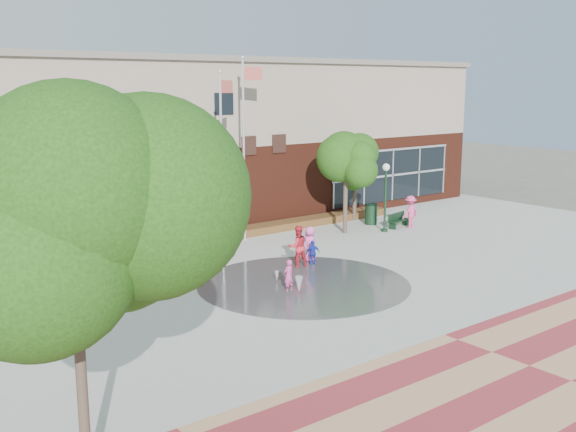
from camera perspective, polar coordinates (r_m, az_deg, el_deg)
ground at (r=24.60m, az=5.80°, el=-7.38°), size 120.00×120.00×0.00m
plaza_concrete at (r=27.48m, az=0.00°, el=-5.32°), size 46.00×18.00×0.01m
paver_band at (r=20.48m, az=19.78°, el=-11.88°), size 46.00×6.00×0.01m
splash_pad at (r=26.73m, az=1.33°, el=-5.80°), size 8.40×8.40×0.01m
library_building at (r=38.02m, az=-12.70°, el=6.12°), size 44.40×10.40×9.20m
flower_bed at (r=33.59m, az=-8.03°, el=-2.39°), size 26.00×1.20×0.40m
flagpole_left at (r=30.35m, az=-5.60°, el=5.20°), size 0.93×0.41×8.40m
flagpole_right at (r=33.30m, az=-3.69°, el=6.47°), size 1.11×0.29×9.12m
lamp_left at (r=23.22m, az=-20.00°, el=-3.11°), size 0.40×0.40×3.77m
lamp_right at (r=35.99m, az=8.26°, el=2.22°), size 0.39×0.39×3.68m
bench_left at (r=29.38m, az=-13.17°, el=-3.87°), size 2.04×0.57×1.03m
bench_mid at (r=32.38m, az=-6.26°, el=-2.31°), size 1.87×1.15×0.91m
bench_right at (r=37.53m, az=9.36°, el=-0.59°), size 1.67×0.77×0.81m
trash_can at (r=38.07m, az=7.05°, el=0.17°), size 0.72×0.72×1.19m
tree_big_left at (r=12.80m, az=-17.92°, el=0.73°), size 4.89×4.89×7.82m
tree_mid at (r=35.18m, az=4.94°, el=4.94°), size 3.27×3.27×5.52m
tree_small_right at (r=38.72m, az=5.70°, el=3.92°), size 2.38×2.38×4.06m
water_jet_a at (r=25.61m, az=0.93°, el=-6.56°), size 0.32×0.32×0.62m
water_jet_b at (r=27.05m, az=-0.95°, el=-5.59°), size 0.18×0.18×0.41m
child_splash at (r=25.64m, az=0.05°, el=-5.08°), size 0.50×0.37×1.25m
adult_red at (r=28.95m, az=0.83°, el=-2.60°), size 1.04×0.90×1.83m
adult_pink at (r=29.93m, az=1.87°, el=-2.39°), size 0.86×0.66×1.59m
child_blue at (r=29.34m, az=2.13°, el=-3.15°), size 0.70×0.42×1.11m
person_bench at (r=37.42m, az=10.30°, el=0.34°), size 1.21×0.75×1.80m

